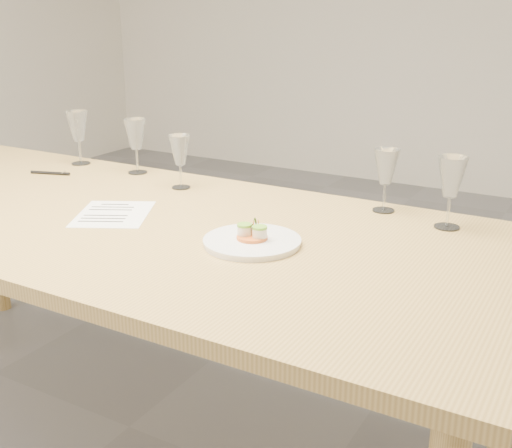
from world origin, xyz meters
The scene contains 10 objects.
ground centered at (0.00, 0.00, 0.00)m, with size 7.00×7.00×0.00m, color slate.
dining_table centered at (0.00, 0.00, 0.68)m, with size 2.40×1.00×0.75m.
dinner_plate centered at (0.49, -0.03, 0.76)m, with size 0.25×0.25×0.07m.
recipe_sheet centered at (0.01, -0.01, 0.75)m, with size 0.30×0.32×0.00m.
ballpoint_pen centered at (-0.51, 0.24, 0.76)m, with size 0.15×0.06×0.01m.
wine_glass_0 centered at (-0.53, 0.41, 0.89)m, with size 0.08×0.08×0.20m.
wine_glass_1 centered at (-0.25, 0.41, 0.89)m, with size 0.08×0.08×0.20m.
wine_glass_2 centered at (0.01, 0.32, 0.88)m, with size 0.07×0.07×0.18m.
wine_glass_3 centered at (0.69, 0.41, 0.88)m, with size 0.08×0.08×0.19m.
wine_glass_4 centered at (0.89, 0.35, 0.89)m, with size 0.08×0.08×0.20m.
Camera 1 is at (1.27, -1.36, 1.32)m, focal length 45.00 mm.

